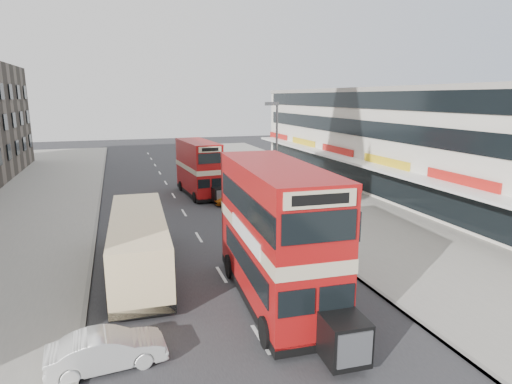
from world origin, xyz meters
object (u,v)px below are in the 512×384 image
object	(u,v)px
bus_second	(199,168)
car_right_b	(240,197)
car_left_front	(107,350)
pedestrian_near	(329,217)
bus_main	(276,234)
coach	(139,242)
street_lamp	(276,149)
pedestrian_far	(248,171)
cyclist	(241,201)
car_right_a	(281,219)

from	to	relation	value
bus_second	car_right_b	distance (m)	5.39
car_left_front	pedestrian_near	distance (m)	16.66
bus_main	car_right_b	size ratio (longest dim) A/B	2.49
coach	car_right_b	distance (m)	14.40
bus_main	pedestrian_near	bearing A→B (deg)	-127.75
street_lamp	pedestrian_far	world-z (taller)	street_lamp
car_left_front	cyclist	size ratio (longest dim) A/B	1.64
street_lamp	car_right_a	size ratio (longest dim) A/B	1.67
car_right_a	pedestrian_near	size ratio (longest dim) A/B	2.52
pedestrian_near	street_lamp	bearing A→B (deg)	-108.32
pedestrian_near	cyclist	world-z (taller)	cyclist
street_lamp	cyclist	distance (m)	4.75
bus_main	pedestrian_near	world-z (taller)	bus_main
cyclist	coach	bearing A→B (deg)	-131.02
street_lamp	pedestrian_near	xyz separation A→B (m)	(1.47, -5.79, -3.67)
bus_main	street_lamp	bearing A→B (deg)	-107.66
car_right_b	pedestrian_near	distance (m)	9.55
bus_second	car_right_b	xyz separation A→B (m)	(2.45, -4.44, -1.84)
car_right_b	cyclist	world-z (taller)	cyclist
bus_main	car_left_front	bearing A→B (deg)	24.60
car_right_a	car_right_b	size ratio (longest dim) A/B	1.16
pedestrian_near	pedestrian_far	distance (m)	17.66
street_lamp	bus_second	xyz separation A→B (m)	(-4.29, 7.59, -2.37)
car_left_front	car_right_a	distance (m)	16.02
bus_second	pedestrian_near	xyz separation A→B (m)	(5.76, -13.38, -1.30)
bus_main	bus_second	world-z (taller)	bus_main
pedestrian_near	pedestrian_far	size ratio (longest dim) A/B	1.01
car_right_a	car_right_b	bearing A→B (deg)	179.49
car_right_a	bus_main	bearing A→B (deg)	-29.44
bus_second	coach	bearing A→B (deg)	64.74
car_right_b	pedestrian_far	size ratio (longest dim) A/B	2.18
bus_main	bus_second	size ratio (longest dim) A/B	1.24
bus_main	coach	distance (m)	7.28
bus_main	coach	bearing A→B (deg)	-39.51
street_lamp	coach	bearing A→B (deg)	-140.33
car_left_front	car_right_b	xyz separation A→B (m)	(9.84, 19.15, -0.03)
coach	cyclist	size ratio (longest dim) A/B	4.53
car_right_b	pedestrian_far	bearing A→B (deg)	165.67
car_right_b	cyclist	xyz separation A→B (m)	(-0.50, -2.06, 0.23)
bus_second	pedestrian_near	distance (m)	14.63
bus_main	pedestrian_far	world-z (taller)	bus_main
car_right_a	car_right_b	world-z (taller)	car_right_a
street_lamp	cyclist	size ratio (longest dim) A/B	3.62
car_right_b	coach	bearing A→B (deg)	-29.03
car_right_b	cyclist	size ratio (longest dim) A/B	1.86
pedestrian_near	cyclist	distance (m)	7.88
pedestrian_near	bus_second	bearing A→B (deg)	-99.23
coach	car_right_a	distance (m)	10.26
coach	pedestrian_far	size ratio (longest dim) A/B	5.33
bus_main	car_right_a	bearing A→B (deg)	-109.93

